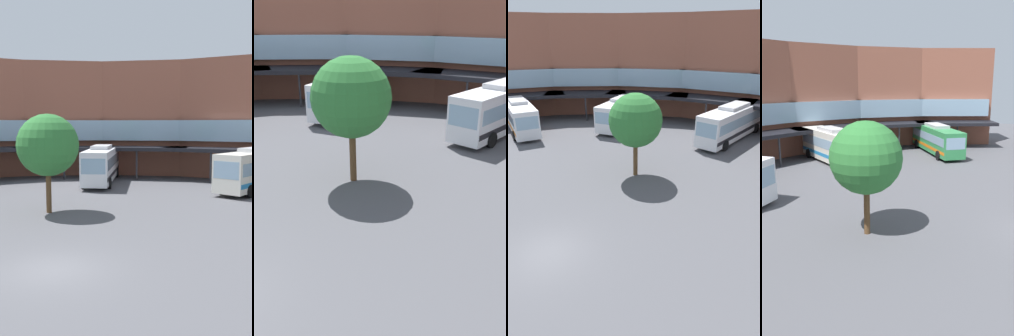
{
  "view_description": "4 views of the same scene",
  "coord_description": "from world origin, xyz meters",
  "views": [
    {
      "loc": [
        5.42,
        -15.19,
        6.0
      ],
      "look_at": [
        1.16,
        12.17,
        2.95
      ],
      "focal_mm": 42.13,
      "sensor_mm": 36.0,
      "label": 1
    },
    {
      "loc": [
        11.62,
        -1.98,
        8.83
      ],
      "look_at": [
        -1.67,
        10.21,
        1.39
      ],
      "focal_mm": 41.18,
      "sensor_mm": 36.0,
      "label": 2
    },
    {
      "loc": [
        12.48,
        -5.56,
        10.67
      ],
      "look_at": [
        -2.54,
        8.78,
        1.46
      ],
      "focal_mm": 32.04,
      "sensor_mm": 36.0,
      "label": 3
    },
    {
      "loc": [
        -21.15,
        1.84,
        8.78
      ],
      "look_at": [
        0.15,
        10.51,
        3.08
      ],
      "focal_mm": 36.98,
      "sensor_mm": 36.0,
      "label": 4
    }
  ],
  "objects": [
    {
      "name": "bus_0",
      "position": [
        -3.32,
        24.57,
        1.97
      ],
      "size": [
        3.6,
        12.18,
        3.88
      ],
      "rotation": [
        0.0,
        0.0,
        4.8
      ],
      "color": "white",
      "rests_on": "ground"
    },
    {
      "name": "bus_4",
      "position": [
        -15.56,
        19.31,
        1.87
      ],
      "size": [
        6.47,
        10.47,
        3.7
      ],
      "rotation": [
        0.0,
        0.0,
        5.13
      ],
      "color": "white",
      "rests_on": "ground"
    },
    {
      "name": "plaza_tree",
      "position": [
        -3.88,
        10.22,
        4.62
      ],
      "size": [
        4.22,
        4.22,
        6.74
      ],
      "color": "brown",
      "rests_on": "ground"
    }
  ]
}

